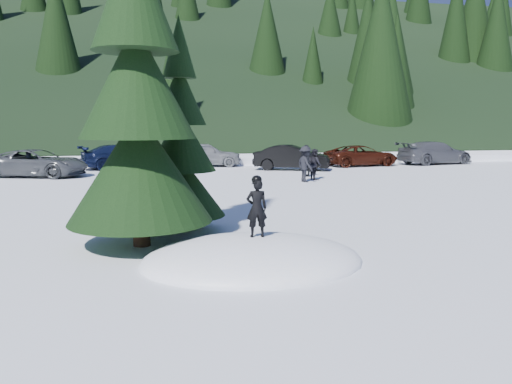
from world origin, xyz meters
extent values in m
plane|color=white|center=(0.00, 0.00, 0.00)|extent=(200.00, 200.00, 0.00)
ellipsoid|color=white|center=(0.00, 0.00, 0.00)|extent=(4.48, 3.52, 0.96)
cylinder|color=black|center=(-2.20, 1.80, 0.70)|extent=(0.38, 0.38, 1.40)
cone|color=black|center=(-2.20, 1.80, 1.79)|extent=(3.20, 3.20, 2.46)
cone|color=black|center=(-2.20, 1.80, 3.65)|extent=(2.54, 2.54, 2.46)
cylinder|color=black|center=(-1.20, 3.20, 0.50)|extent=(0.26, 0.26, 1.00)
cone|color=black|center=(-1.20, 3.20, 1.16)|extent=(2.20, 2.20, 1.52)
cone|color=black|center=(-1.20, 3.20, 2.31)|extent=(1.75, 1.75, 1.52)
cone|color=black|center=(-1.20, 3.20, 3.46)|extent=(1.29, 1.29, 1.52)
cone|color=black|center=(-1.20, 3.20, 4.61)|extent=(0.84, 0.84, 1.52)
imported|color=black|center=(0.11, 0.12, 1.07)|extent=(0.43, 0.29, 1.18)
imported|color=black|center=(5.75, 13.45, 0.75)|extent=(0.68, 0.81, 1.50)
imported|color=black|center=(5.77, 14.80, 0.82)|extent=(1.03, 0.65, 1.63)
imported|color=black|center=(5.04, 12.65, 0.84)|extent=(0.85, 1.20, 1.68)
imported|color=#494D50|center=(-7.68, 17.56, 0.70)|extent=(5.52, 3.82, 1.40)
imported|color=black|center=(-3.66, 21.39, 0.71)|extent=(5.30, 3.40, 1.43)
imported|color=gray|center=(1.31, 21.77, 0.77)|extent=(4.61, 2.12, 1.53)
imported|color=black|center=(6.02, 18.44, 0.73)|extent=(4.66, 3.14, 1.45)
imported|color=#331109|center=(11.09, 20.18, 0.65)|extent=(4.95, 2.78, 1.31)
imported|color=#4C4D53|center=(16.43, 20.46, 0.75)|extent=(5.46, 2.96, 1.50)
camera|label=1|loc=(-1.90, -9.51, 2.78)|focal=35.00mm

